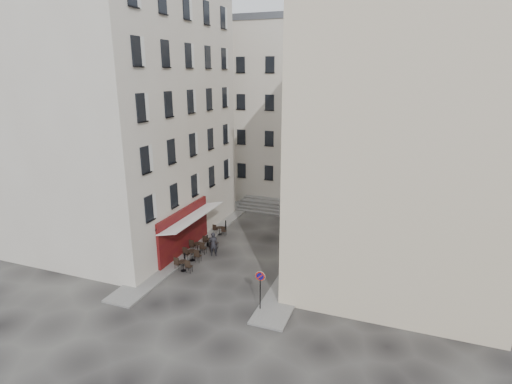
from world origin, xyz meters
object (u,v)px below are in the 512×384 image
at_px(no_parking_sign, 260,283).
at_px(bistro_table_b, 192,254).
at_px(bistro_table_a, 183,265).
at_px(pedestrian, 213,244).

bearing_deg(no_parking_sign, bistro_table_b, 145.44).
distance_m(bistro_table_a, bistro_table_b, 1.66).
relative_size(bistro_table_a, pedestrian, 0.72).
relative_size(bistro_table_b, pedestrian, 0.75).
bearing_deg(bistro_table_a, pedestrian, 74.20).
height_order(no_parking_sign, bistro_table_a, no_parking_sign).
distance_m(no_parking_sign, bistro_table_b, 8.17).
xyz_separation_m(no_parking_sign, pedestrian, (-5.76, 5.65, -0.83)).
height_order(bistro_table_b, pedestrian, pedestrian).
bearing_deg(bistro_table_a, bistro_table_b, 97.51).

